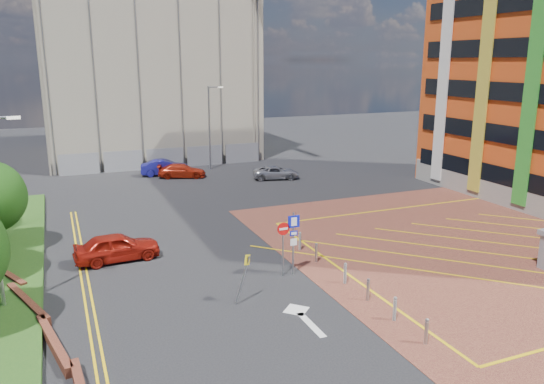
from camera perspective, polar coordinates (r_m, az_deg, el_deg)
ground at (r=25.71m, az=2.19°, el=-9.78°), size 140.00×140.00×0.00m
forecourt at (r=33.66m, az=24.51°, el=-5.22°), size 26.00×26.00×0.02m
retaining_wall at (r=25.54m, az=-25.25°, el=-10.87°), size 6.06×20.33×0.40m
lamp_back at (r=51.64m, az=-6.67°, el=7.23°), size 1.53×0.16×8.00m
sign_cluster at (r=25.95m, az=1.92°, el=-4.92°), size 1.17×0.12×3.20m
warning_sign at (r=23.22m, az=-3.00°, el=-8.65°), size 0.80×0.43×2.24m
bollard_row at (r=25.17m, az=8.64°, el=-9.31°), size 0.14×11.14×0.90m
construction_building at (r=62.15m, az=-13.74°, el=14.21°), size 21.20×19.20×22.00m
construction_fence at (r=53.32m, az=-10.35°, el=3.66°), size 21.60×0.06×2.00m
car_red_left at (r=29.37m, az=-16.33°, el=-5.69°), size 4.53×2.08×1.51m
car_blue_back at (r=49.96m, az=-11.42°, el=2.60°), size 4.61×2.27×1.45m
car_red_back at (r=48.72m, az=-9.66°, el=2.27°), size 4.60×3.02×1.24m
car_silver_back at (r=47.48m, az=0.43°, el=2.11°), size 4.51×2.94×1.15m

